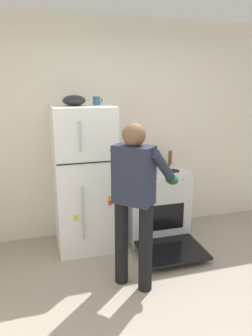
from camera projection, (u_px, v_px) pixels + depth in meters
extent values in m
plane|color=#9E9384|center=(173.00, 323.00, 2.70)|extent=(8.00, 8.00, 0.00)
cube|color=silver|center=(114.00, 129.00, 4.16)|extent=(6.00, 0.10, 2.70)
cube|color=white|center=(84.00, 178.00, 3.81)|extent=(0.68, 0.68, 1.69)
cube|color=black|center=(88.00, 163.00, 3.42)|extent=(0.67, 0.01, 0.01)
cylinder|color=#B7B7BC|center=(83.00, 214.00, 3.52)|extent=(0.02, 0.02, 0.61)
cylinder|color=#B7B7BC|center=(80.00, 137.00, 3.31)|extent=(0.02, 0.02, 0.32)
cube|color=yellow|center=(76.00, 218.00, 3.53)|extent=(0.04, 0.01, 0.06)
cube|color=orange|center=(110.00, 198.00, 3.59)|extent=(0.04, 0.01, 0.06)
cube|color=red|center=(110.00, 203.00, 3.61)|extent=(0.04, 0.01, 0.06)
cube|color=silver|center=(153.00, 203.00, 4.16)|extent=(0.76, 0.64, 0.89)
cube|color=black|center=(163.00, 218.00, 3.87)|extent=(0.53, 0.01, 0.32)
cylinder|color=black|center=(144.00, 173.00, 3.86)|extent=(0.17, 0.17, 0.01)
cylinder|color=black|center=(173.00, 171.00, 3.96)|extent=(0.17, 0.17, 0.01)
cylinder|color=black|center=(137.00, 167.00, 4.12)|extent=(0.17, 0.17, 0.01)
cylinder|color=black|center=(163.00, 165.00, 4.22)|extent=(0.17, 0.17, 0.01)
cylinder|color=silver|center=(143.00, 183.00, 3.67)|extent=(0.04, 0.03, 0.04)
cylinder|color=silver|center=(157.00, 182.00, 3.72)|extent=(0.04, 0.03, 0.04)
cylinder|color=silver|center=(172.00, 181.00, 3.77)|extent=(0.04, 0.03, 0.04)
cylinder|color=silver|center=(185.00, 180.00, 3.82)|extent=(0.04, 0.03, 0.04)
cube|color=black|center=(172.00, 250.00, 3.69)|extent=(0.72, 0.57, 0.05)
cylinder|color=black|center=(121.00, 242.00, 3.16)|extent=(0.13, 0.13, 0.86)
cylinder|color=black|center=(146.00, 249.00, 3.04)|extent=(0.13, 0.13, 0.86)
cube|color=#23283D|center=(134.00, 175.00, 2.92)|extent=(0.40, 0.40, 0.54)
sphere|color=brown|center=(134.00, 135.00, 2.82)|extent=(0.21, 0.21, 0.21)
sphere|color=#343434|center=(134.00, 139.00, 2.83)|extent=(0.15, 0.15, 0.15)
cylinder|color=#23283D|center=(126.00, 162.00, 3.19)|extent=(0.42, 0.41, 0.42)
cylinder|color=#23283D|center=(164.00, 167.00, 3.00)|extent=(0.42, 0.41, 0.42)
ellipsoid|color=#1E5123|center=(136.00, 174.00, 3.42)|extent=(0.12, 0.18, 0.10)
ellipsoid|color=#1E5123|center=(172.00, 179.00, 3.23)|extent=(0.12, 0.18, 0.10)
cylinder|color=red|center=(144.00, 166.00, 3.93)|extent=(0.28, 0.28, 0.12)
cube|color=black|center=(131.00, 164.00, 3.88)|extent=(0.05, 0.03, 0.02)
cube|color=black|center=(156.00, 162.00, 3.97)|extent=(0.05, 0.03, 0.02)
cylinder|color=#2D6093|center=(96.00, 101.00, 3.68)|extent=(0.08, 0.08, 0.10)
torus|color=#2D6093|center=(100.00, 100.00, 3.69)|extent=(0.06, 0.01, 0.06)
cylinder|color=brown|center=(170.00, 157.00, 4.28)|extent=(0.05, 0.05, 0.17)
ellipsoid|color=black|center=(74.00, 100.00, 3.56)|extent=(0.26, 0.26, 0.12)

